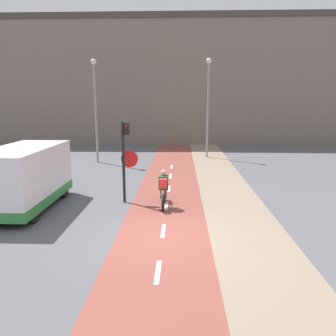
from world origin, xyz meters
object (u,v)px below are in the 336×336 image
at_px(street_lamp_far, 95,100).
at_px(van, 25,179).
at_px(street_lamp_sidewalk, 208,98).
at_px(traffic_light_pole, 125,153).
at_px(cyclist_near, 164,189).

xyz_separation_m(street_lamp_far, van, (-0.38, -9.34, -2.86)).
distance_m(street_lamp_far, van, 9.77).
bearing_deg(van, street_lamp_sidewalk, 56.05).
distance_m(street_lamp_far, street_lamp_sidewalk, 7.59).
xyz_separation_m(traffic_light_pole, street_lamp_sidewalk, (4.02, 10.52, 2.17)).
height_order(traffic_light_pole, cyclist_near, traffic_light_pole).
xyz_separation_m(traffic_light_pole, street_lamp_far, (-3.28, 8.45, 2.02)).
xyz_separation_m(street_lamp_far, cyclist_near, (4.79, -9.00, -3.30)).
bearing_deg(street_lamp_far, traffic_light_pole, -68.82).
distance_m(street_lamp_sidewalk, van, 14.07).
height_order(street_lamp_sidewalk, van, street_lamp_sidewalk).
relative_size(traffic_light_pole, street_lamp_far, 0.49).
height_order(cyclist_near, van, van).
height_order(street_lamp_far, van, street_lamp_far).
bearing_deg(van, traffic_light_pole, 13.58).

